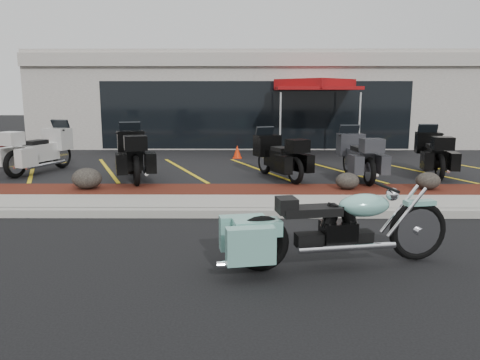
{
  "coord_description": "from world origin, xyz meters",
  "views": [
    {
      "loc": [
        -0.51,
        -7.75,
        2.3
      ],
      "look_at": [
        -0.55,
        1.2,
        0.66
      ],
      "focal_mm": 35.0,
      "sensor_mm": 36.0,
      "label": 1
    }
  ],
  "objects_px": {
    "hero_cruiser": "(418,222)",
    "popup_canopy": "(315,86)",
    "touring_white": "(61,144)",
    "traffic_cone": "(237,152)"
  },
  "relations": [
    {
      "from": "touring_white",
      "to": "traffic_cone",
      "type": "distance_m",
      "value": 5.62
    },
    {
      "from": "hero_cruiser",
      "to": "popup_canopy",
      "type": "distance_m",
      "value": 11.3
    },
    {
      "from": "popup_canopy",
      "to": "hero_cruiser",
      "type": "bearing_deg",
      "value": -115.55
    },
    {
      "from": "hero_cruiser",
      "to": "touring_white",
      "type": "height_order",
      "value": "touring_white"
    },
    {
      "from": "popup_canopy",
      "to": "traffic_cone",
      "type": "bearing_deg",
      "value": -175.81
    },
    {
      "from": "touring_white",
      "to": "hero_cruiser",
      "type": "bearing_deg",
      "value": -114.78
    },
    {
      "from": "hero_cruiser",
      "to": "touring_white",
      "type": "relative_size",
      "value": 1.29
    },
    {
      "from": "hero_cruiser",
      "to": "touring_white",
      "type": "xyz_separation_m",
      "value": [
        -7.76,
        7.36,
        0.31
      ]
    },
    {
      "from": "touring_white",
      "to": "popup_canopy",
      "type": "xyz_separation_m",
      "value": [
        7.96,
        3.75,
        1.73
      ]
    },
    {
      "from": "touring_white",
      "to": "popup_canopy",
      "type": "height_order",
      "value": "popup_canopy"
    }
  ]
}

